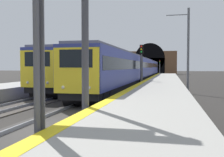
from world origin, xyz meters
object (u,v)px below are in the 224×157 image
catenary_mast_far (188,50)px  railway_signal_near (36,35)px  train_main_approaching (140,68)px  catenary_mast_near (102,62)px  railway_signal_mid (141,62)px  railway_signal_far (160,66)px  train_adjacent_platform (102,68)px

catenary_mast_far → railway_signal_near: bearing=166.4°
train_main_approaching → catenary_mast_near: bearing=-146.2°
catenary_mast_near → railway_signal_mid: bearing=-158.1°
railway_signal_near → railway_signal_far: 75.54m
train_main_approaching → train_adjacent_platform: train_adjacent_platform is taller
railway_signal_mid → railway_signal_near: bearing=0.0°
train_adjacent_platform → catenary_mast_near: catenary_mast_near is taller
train_adjacent_platform → railway_signal_near: size_ratio=6.94×
train_main_approaching → catenary_mast_far: (-19.60, -6.67, 1.77)m
train_adjacent_platform → railway_signal_near: (-30.41, -6.23, 0.89)m
railway_signal_near → train_main_approaching: bearing=-177.2°
railway_signal_far → catenary_mast_near: catenary_mast_near is taller
train_main_approaching → catenary_mast_near: size_ratio=8.76×
train_adjacent_platform → catenary_mast_far: bearing=44.8°
train_main_approaching → train_adjacent_platform: size_ratio=1.64×
railway_signal_near → railway_signal_far: bearing=-180.0°
train_adjacent_platform → train_main_approaching: bearing=153.2°
railway_signal_near → train_adjacent_platform: bearing=-168.4°
railway_signal_far → catenary_mast_near: size_ratio=0.65×
train_main_approaching → railway_signal_mid: (-15.25, -1.91, 0.73)m
railway_signal_mid → railway_signal_far: bearing=-180.0°
train_adjacent_platform → railway_signal_mid: size_ratio=7.57×
train_main_approaching → railway_signal_far: size_ratio=13.39×
train_main_approaching → railway_signal_far: 36.41m
train_main_approaching → railway_signal_far: bearing=177.6°
train_main_approaching → railway_signal_far: railway_signal_far is taller
catenary_mast_near → catenary_mast_far: size_ratio=0.89×
railway_signal_far → catenary_mast_far: (-55.95, -4.76, 1.24)m
railway_signal_mid → train_adjacent_platform: bearing=-136.1°
railway_signal_far → catenary_mast_far: size_ratio=0.58×
train_adjacent_platform → railway_signal_far: train_adjacent_platform is taller
train_adjacent_platform → railway_signal_mid: bearing=43.3°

